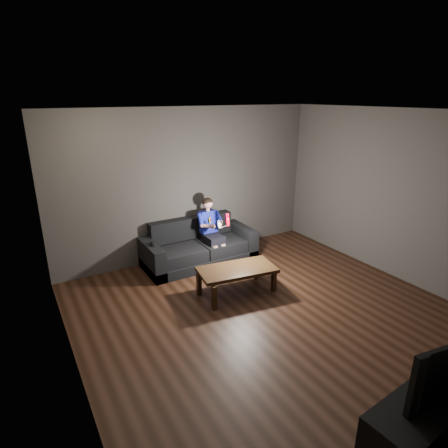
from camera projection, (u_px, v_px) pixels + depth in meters
floor at (272, 316)px, 5.15m from camera, size 5.00×5.00×0.00m
back_wall at (190, 184)px, 6.74m from camera, size 5.00×0.04×2.70m
left_wall at (65, 268)px, 3.51m from camera, size 0.04×5.00×2.70m
right_wall at (402, 197)px, 5.91m from camera, size 0.04×5.00×2.70m
ceiling at (282, 112)px, 4.26m from camera, size 5.00×5.00×0.02m
sofa at (199, 249)px, 6.73m from camera, size 1.99×0.86×0.77m
child at (211, 226)px, 6.66m from camera, size 0.45×0.55×1.10m
wii_remote_red at (227, 220)px, 6.28m from camera, size 0.06×0.08×0.22m
nunchuk_white at (219, 224)px, 6.22m from camera, size 0.07×0.09×0.15m
wii_remote_black at (152, 244)px, 6.13m from camera, size 0.07×0.17×0.03m
coffee_table at (237, 272)px, 5.63m from camera, size 1.23×0.75×0.42m
media_console at (433, 417)px, 3.21m from camera, size 1.57×0.56×0.55m
tv at (446, 364)px, 3.02m from camera, size 0.98×0.27×0.56m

